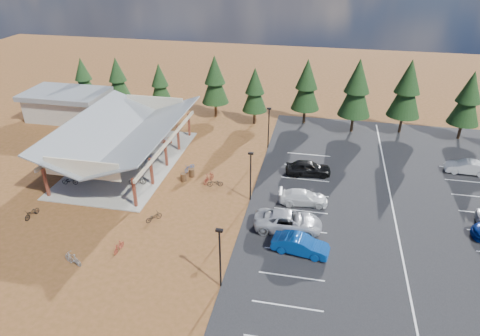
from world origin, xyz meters
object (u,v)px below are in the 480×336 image
Objects in this scene: lamp_post_2 at (269,125)px; bike_2 at (126,152)px; bike_7 at (166,140)px; bike_16 at (215,183)px; trash_bin_0 at (183,177)px; bike_13 at (73,259)px; car_1 at (300,245)px; bike_11 at (119,247)px; bike_1 at (112,163)px; trash_bin_1 at (192,173)px; bike_4 at (137,181)px; lamp_post_1 at (251,173)px; bike_0 at (70,181)px; car_2 at (288,221)px; bike_5 at (136,162)px; outbuilding at (67,104)px; car_3 at (303,197)px; bike_12 at (154,217)px; lamp_post_0 at (220,254)px; bike_8 at (32,213)px; bike_3 at (124,132)px; bike_14 at (190,167)px; bike_pavilion at (125,131)px; car_4 at (308,168)px; bike_6 at (148,157)px; car_9 at (467,167)px; bike_15 at (209,178)px.

bike_2 is (-15.96, -5.60, -2.42)m from lamp_post_2.
bike_16 is at bearing -139.53° from bike_7.
trash_bin_0 is 14.81m from bike_13.
trash_bin_0 is at bearing 62.39° from car_1.
bike_11 is at bearing -174.30° from bike_7.
trash_bin_1 is at bearing -72.68° from bike_1.
bike_4 is (-4.39, -1.79, 0.10)m from trash_bin_0.
bike_7 is at bearing 127.67° from trash_bin_1.
trash_bin_1 is 0.56× the size of bike_16.
lamp_post_1 is 16.74m from bike_1.
car_2 is (22.79, -3.06, 0.33)m from bike_0.
bike_0 is 0.36× the size of car_1.
bike_5 reaches higher than bike_13.
outbuilding reaches higher than bike_2.
bike_0 is at bearing 88.66° from car_3.
bike_5 is at bearing -19.94° from bike_12.
bike_12 is (8.07, -11.61, -0.14)m from bike_2.
trash_bin_1 is (-6.96, 15.30, -2.53)m from lamp_post_0.
bike_8 is 0.38× the size of car_3.
bike_3 is at bearing -139.87° from bike_16.
bike_13 is 1.10× the size of bike_16.
lamp_post_2 is 2.80× the size of bike_5.
bike_14 is (4.33, 4.08, -0.14)m from bike_4.
bike_pavilion is at bearing -121.93° from bike_16.
bike_4 is 16.62m from car_2.
bike_11 is at bearing -97.50° from trash_bin_0.
bike_16 is (9.70, -2.29, -0.23)m from bike_5.
bike_5 is 1.13× the size of bike_16.
trash_bin_0 is 0.15× the size of car_2.
bike_4 is at bearing -42.41° from outbuilding.
car_4 is (0.10, 5.80, 0.14)m from car_3.
bike_1 is at bearing 66.19° from car_2.
car_4 is at bearing 73.99° from lamp_post_0.
bike_13 reaches higher than bike_11.
bike_6 is 13.92m from bike_8.
car_9 is at bearing -67.24° from bike_5.
bike_5 is (5.02, -7.77, 0.08)m from bike_3.
bike_pavilion is 11.98m from bike_16.
bike_11 is 0.79× the size of bike_15.
bike_12 is at bearing 122.16° from car_4.
bike_4 is (-11.90, 12.39, -2.42)m from lamp_post_0.
bike_16 reaches higher than bike_12.
car_4 is at bearing -140.72° from bike_15.
bike_13 is at bearing -135.36° from bike_11.
bike_3 is (-18.69, -0.18, -2.40)m from lamp_post_2.
bike_13 is 0.95× the size of bike_15.
bike_8 is at bearing 168.54° from bike_0.
car_2 is at bearing 62.62° from lamp_post_0.
bike_1 is at bearing -44.53° from outbuilding.
bike_3 is at bearing -22.09° from outbuilding.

